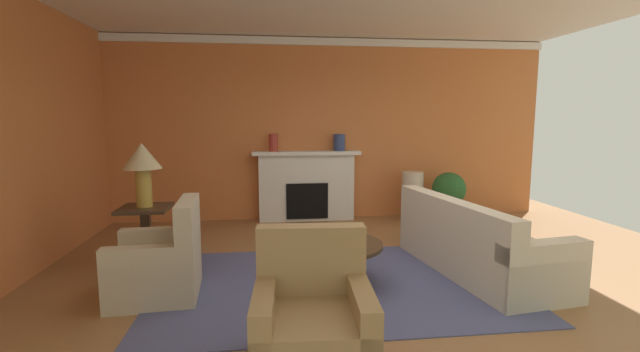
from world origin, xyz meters
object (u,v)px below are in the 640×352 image
Objects in this scene: vase_tall_corner at (412,197)px; coffee_table at (335,254)px; fireplace at (306,188)px; armchair_facing_fireplace at (313,326)px; sofa at (475,247)px; vase_mantel_right at (339,142)px; vase_mantel_left at (273,143)px; potted_plant at (449,193)px; table_lamp at (142,162)px; armchair_near_window at (160,266)px; side_table at (146,232)px.

coffee_table is at bearing -123.52° from vase_tall_corner.
fireplace reaches higher than armchair_facing_fireplace.
sofa is at bearing -92.60° from vase_tall_corner.
coffee_table is 3.55× the size of vase_mantel_right.
vase_mantel_left is (-0.19, 4.35, 1.02)m from armchair_facing_fireplace.
vase_mantel_right reaches higher than potted_plant.
table_lamp is 0.90× the size of potted_plant.
armchair_near_window is 1.27× the size of table_lamp.
vase_mantel_left is (-1.10, 0.00, 0.00)m from vase_mantel_right.
vase_mantel_left is (-0.58, 2.87, 0.99)m from coffee_table.
vase_mantel_right is (2.64, 1.97, 0.92)m from side_table.
vase_mantel_left reaches higher than vase_mantel_right.
side_table is (-2.09, -2.02, -0.16)m from fireplace.
armchair_facing_fireplace is at bearing -117.34° from vase_tall_corner.
armchair_facing_fireplace is (1.35, -1.41, 0.00)m from armchair_near_window.
armchair_near_window reaches higher than side_table.
coffee_table is at bearing -174.10° from sofa.
fireplace is 1.80× the size of coffee_table.
armchair_near_window is 1.14× the size of potted_plant.
table_lamp is (-2.12, 0.90, 0.89)m from coffee_table.
potted_plant is (1.81, -0.34, -0.83)m from vase_mantel_right.
table_lamp is at bearing -155.95° from vase_tall_corner.
fireplace reaches higher than armchair_near_window.
table_lamp is 2.50m from vase_mantel_left.
side_table is 2.48× the size of vase_mantel_right.
vase_mantel_left is 3.05m from potted_plant.
vase_tall_corner is (1.76, -0.30, -0.14)m from fireplace.
vase_mantel_left reaches higher than armchair_near_window.
coffee_table is (1.73, 0.07, 0.03)m from armchair_near_window.
table_lamp is at bearing -128.06° from vase_mantel_left.
coffee_table is 3.47× the size of vase_mantel_left.
vase_mantel_left reaches higher than vase_tall_corner.
potted_plant is at bearing 73.20° from sofa.
vase_tall_corner is at bearing 171.01° from potted_plant.
coffee_table is at bearing 75.45° from armchair_facing_fireplace.
vase_mantel_left is at bearing 51.94° from side_table.
sofa is 2.63× the size of vase_tall_corner.
coffee_table is 1.20× the size of potted_plant.
vase_mantel_left is at bearing 173.24° from potted_plant.
armchair_near_window reaches higher than potted_plant.
armchair_near_window and armchair_facing_fireplace have the same top height.
table_lamp reaches higher than potted_plant.
armchair_facing_fireplace is 1.53m from coffee_table.
vase_mantel_left reaches higher than armchair_facing_fireplace.
coffee_table is at bearing -23.02° from side_table.
fireplace is at bearing 170.34° from vase_tall_corner.
vase_mantel_right is (-1.10, 2.70, 1.03)m from sofa.
armchair_near_window is at bearing -68.49° from side_table.
table_lamp is at bearing -136.03° from fireplace.
vase_mantel_left is (-2.20, 2.70, 1.03)m from sofa.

